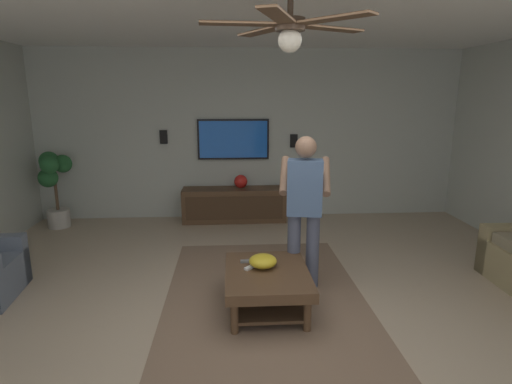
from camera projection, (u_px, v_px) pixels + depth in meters
The scene contains 16 objects.
ground_plane at pixel (270, 327), 3.71m from camera, with size 8.58×8.58×0.00m, color tan.
wall_back_tv at pixel (250, 135), 6.92m from camera, with size 0.10×7.24×2.79m, color #B2B7AD.
area_rug at pixel (265, 298), 4.22m from camera, with size 3.12×2.03×0.01m, color #7A604C.
coffee_table at pixel (267, 281), 3.96m from camera, with size 1.00×0.80×0.40m.
media_console at pixel (234, 205), 6.83m from camera, with size 0.45×1.70×0.55m.
tv at pixel (233, 139), 6.82m from camera, with size 0.05×1.18×0.67m.
person_standing at pixel (304, 204), 4.31m from camera, with size 0.60×0.61×1.64m.
potted_plant_tall at pixel (54, 181), 6.36m from camera, with size 0.51×0.47×1.21m.
bowl at pixel (263, 261), 4.01m from camera, with size 0.27×0.27×0.12m, color gold.
remote_white at pixel (251, 267), 3.99m from camera, with size 0.15×0.04×0.02m, color white.
remote_black at pixel (259, 263), 4.10m from camera, with size 0.15×0.04×0.02m, color black.
remote_grey at pixel (248, 261), 4.14m from camera, with size 0.15×0.04×0.02m, color slate.
vase_round at pixel (241, 181), 6.79m from camera, with size 0.22×0.22×0.22m, color red.
wall_speaker_left at pixel (294, 141), 6.91m from camera, with size 0.06×0.12×0.22m, color black.
wall_speaker_right at pixel (164, 137), 6.75m from camera, with size 0.06×0.12×0.22m, color black.
ceiling_fan at pixel (289, 28), 2.71m from camera, with size 1.14×1.17×0.46m.
Camera 1 is at (-3.32, 0.34, 2.03)m, focal length 28.84 mm.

